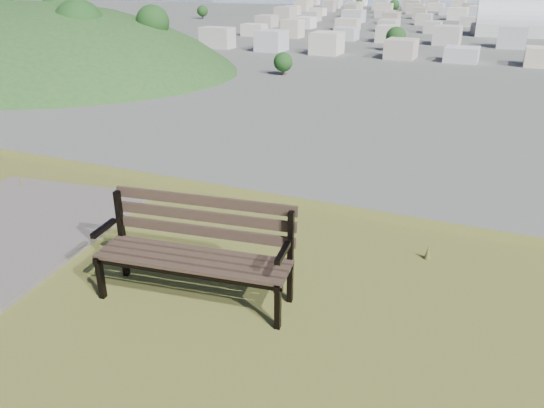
% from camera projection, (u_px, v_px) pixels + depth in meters
% --- Properties ---
extents(park_bench, '(2.06, 0.90, 1.04)m').
position_uv_depth(park_bench, '(197.00, 245.00, 5.40)').
color(park_bench, '#403024').
rests_on(park_bench, hilltop_mesa).
extents(grass_tufts, '(12.49, 7.38, 0.28)m').
position_uv_depth(grass_tufts, '(28.00, 391.00, 4.16)').
color(grass_tufts, brown).
rests_on(grass_tufts, hilltop_mesa).
extents(arena, '(56.45, 27.69, 23.08)m').
position_uv_depth(arena, '(534.00, 25.00, 263.00)').
color(arena, beige).
rests_on(arena, ground).
extents(green_wooded_hill, '(163.36, 130.69, 81.68)m').
position_uv_depth(green_wooded_hill, '(30.00, 68.00, 173.62)').
color(green_wooded_hill, '#1C4319').
rests_on(green_wooded_hill, ground).
extents(city_blocks, '(395.00, 361.00, 7.00)m').
position_uv_depth(city_blocks, '(511.00, 16.00, 344.89)').
color(city_blocks, beige).
rests_on(city_blocks, ground).
extents(city_trees, '(406.52, 387.20, 9.98)m').
position_uv_depth(city_trees, '(457.00, 22.00, 290.58)').
color(city_trees, '#34211A').
rests_on(city_trees, ground).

